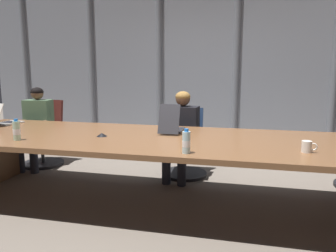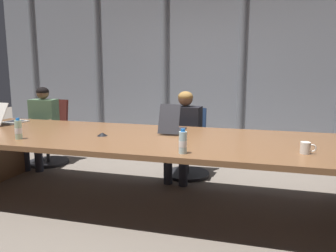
# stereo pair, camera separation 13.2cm
# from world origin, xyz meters

# --- Properties ---
(ground_plane) EXTENTS (16.39, 16.39, 0.00)m
(ground_plane) POSITION_xyz_m (0.00, 0.00, 0.00)
(ground_plane) COLOR #6B6056
(conference_table) EXTENTS (5.01, 1.44, 0.73)m
(conference_table) POSITION_xyz_m (0.00, 0.00, 0.61)
(conference_table) COLOR brown
(conference_table) RESTS_ON ground_plane
(curtain_backdrop) EXTENTS (8.19, 0.17, 3.06)m
(curtain_backdrop) POSITION_xyz_m (-0.00, 2.65, 1.53)
(curtain_backdrop) COLOR gray
(curtain_backdrop) RESTS_ON ground_plane
(laptop_left_end) EXTENTS (0.29, 0.48, 0.28)m
(laptop_left_end) POSITION_xyz_m (-2.18, 0.32, 0.79)
(laptop_left_end) COLOR beige
(laptop_left_end) RESTS_ON conference_table
(laptop_left_mid) EXTENTS (0.23, 0.47, 0.32)m
(laptop_left_mid) POSITION_xyz_m (-0.01, 0.32, 0.79)
(laptop_left_mid) COLOR #2D2D33
(laptop_left_mid) RESTS_ON conference_table
(office_chair_left_end) EXTENTS (0.60, 0.60, 0.96)m
(office_chair_left_end) POSITION_xyz_m (-2.16, 1.11, 0.35)
(office_chair_left_end) COLOR #511E19
(office_chair_left_end) RESTS_ON ground_plane
(office_chair_left_mid) EXTENTS (0.60, 0.60, 0.90)m
(office_chair_left_mid) POSITION_xyz_m (-0.00, 1.10, 0.33)
(office_chair_left_mid) COLOR navy
(office_chair_left_mid) RESTS_ON ground_plane
(person_left_end) EXTENTS (0.43, 0.57, 1.16)m
(person_left_end) POSITION_xyz_m (-2.17, 0.95, 0.65)
(person_left_end) COLOR #4C6B4C
(person_left_end) RESTS_ON ground_plane
(person_left_mid) EXTENTS (0.45, 0.57, 1.14)m
(person_left_mid) POSITION_xyz_m (-0.03, 0.95, 0.64)
(person_left_mid) COLOR black
(person_left_mid) RESTS_ON ground_plane
(water_bottle_primary) EXTENTS (0.07, 0.07, 0.21)m
(water_bottle_primary) POSITION_xyz_m (-1.40, -0.45, 0.83)
(water_bottle_primary) COLOR #ADD1B2
(water_bottle_primary) RESTS_ON conference_table
(water_bottle_secondary) EXTENTS (0.07, 0.07, 0.21)m
(water_bottle_secondary) POSITION_xyz_m (0.31, -0.57, 0.82)
(water_bottle_secondary) COLOR silver
(water_bottle_secondary) RESTS_ON conference_table
(coffee_mug_far) EXTENTS (0.13, 0.08, 0.10)m
(coffee_mug_far) POSITION_xyz_m (1.29, -0.31, 0.78)
(coffee_mug_far) COLOR white
(coffee_mug_far) RESTS_ON conference_table
(conference_mic_left_side) EXTENTS (0.11, 0.11, 0.03)m
(conference_mic_left_side) POSITION_xyz_m (-0.67, -0.08, 0.75)
(conference_mic_left_side) COLOR black
(conference_mic_left_side) RESTS_ON conference_table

